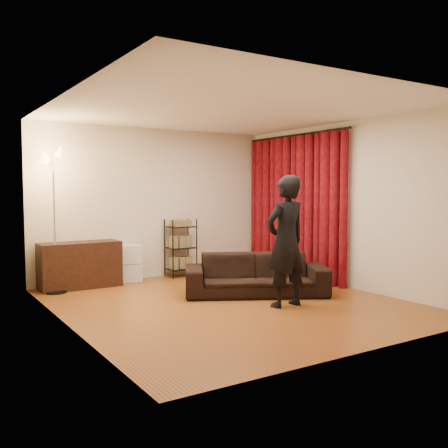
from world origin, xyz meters
TOP-DOWN VIEW (x-y plane):
  - floor at (0.00, 0.00)m, footprint 5.00×5.00m
  - ceiling at (0.00, 0.00)m, footprint 5.00×5.00m
  - wall_back at (0.00, 2.50)m, footprint 5.00×0.00m
  - wall_front at (0.00, -2.50)m, footprint 5.00×0.00m
  - wall_left at (-2.25, 0.00)m, footprint 0.00×5.00m
  - wall_right at (2.25, 0.00)m, footprint 0.00×5.00m
  - curtain_rod at (2.15, 1.12)m, footprint 0.04×2.65m
  - curtain at (2.13, 1.12)m, footprint 0.22×2.65m
  - sofa at (0.64, 0.25)m, footprint 2.27×1.74m
  - person at (0.54, -0.58)m, footprint 0.68×0.47m
  - media_cabinet at (-1.46, 2.23)m, footprint 1.29×0.50m
  - storage_boxes at (-0.56, 2.31)m, footprint 0.45×0.40m
  - wire_shelf at (0.41, 2.27)m, footprint 0.53×0.41m
  - floor_lamp at (-1.90, 2.02)m, footprint 0.50×0.50m

SIDE VIEW (x-z plane):
  - floor at x=0.00m, z-range 0.00..0.00m
  - sofa at x=0.64m, z-range 0.00..0.62m
  - storage_boxes at x=-0.56m, z-range 0.00..0.65m
  - media_cabinet at x=-1.46m, z-range 0.00..0.75m
  - wire_shelf at x=0.41m, z-range 0.00..1.07m
  - person at x=0.54m, z-range 0.00..1.80m
  - floor_lamp at x=-1.90m, z-range 0.00..2.21m
  - curtain at x=2.13m, z-range 0.00..2.55m
  - wall_back at x=0.00m, z-range -1.15..3.85m
  - wall_front at x=0.00m, z-range -1.15..3.85m
  - wall_left at x=-2.25m, z-range -1.15..3.85m
  - wall_right at x=2.25m, z-range -1.15..3.85m
  - curtain_rod at x=2.15m, z-range 2.56..2.60m
  - ceiling at x=0.00m, z-range 2.70..2.70m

